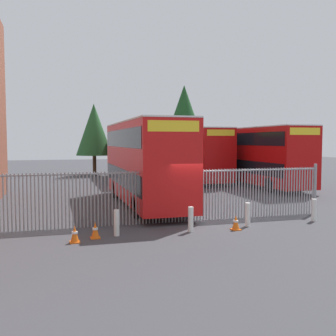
{
  "coord_description": "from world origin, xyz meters",
  "views": [
    {
      "loc": [
        -5.62,
        -15.52,
        3.41
      ],
      "look_at": [
        0.0,
        4.0,
        2.0
      ],
      "focal_mm": 41.69,
      "sensor_mm": 36.0,
      "label": 1
    }
  ],
  "objects_px": {
    "bollard_near_left": "(117,223)",
    "traffic_cone_by_gate": "(95,230)",
    "double_decker_bus_near_gate": "(144,160)",
    "bollard_center_front": "(191,219)",
    "bollard_near_right": "(248,215)",
    "double_decker_bus_far_back": "(136,152)",
    "double_decker_bus_behind_fence_right": "(195,153)",
    "bollard_far_right": "(314,210)",
    "traffic_cone_near_kerb": "(236,222)",
    "traffic_cone_mid_forecourt": "(75,234)",
    "double_decker_bus_behind_fence_left": "(260,154)"
  },
  "relations": [
    {
      "from": "double_decker_bus_behind_fence_left",
      "to": "bollard_near_right",
      "type": "xyz_separation_m",
      "value": [
        -7.29,
        -12.04,
        -1.95
      ]
    },
    {
      "from": "bollard_near_left",
      "to": "traffic_cone_by_gate",
      "type": "height_order",
      "value": "bollard_near_left"
    },
    {
      "from": "double_decker_bus_near_gate",
      "to": "double_decker_bus_behind_fence_left",
      "type": "distance_m",
      "value": 11.66
    },
    {
      "from": "double_decker_bus_near_gate",
      "to": "bollard_far_right",
      "type": "distance_m",
      "value": 8.79
    },
    {
      "from": "double_decker_bus_far_back",
      "to": "bollard_near_left",
      "type": "height_order",
      "value": "double_decker_bus_far_back"
    },
    {
      "from": "bollard_near_left",
      "to": "traffic_cone_near_kerb",
      "type": "xyz_separation_m",
      "value": [
        4.53,
        -0.33,
        -0.19
      ]
    },
    {
      "from": "bollard_center_front",
      "to": "traffic_cone_mid_forecourt",
      "type": "height_order",
      "value": "bollard_center_front"
    },
    {
      "from": "double_decker_bus_behind_fence_right",
      "to": "bollard_near_right",
      "type": "height_order",
      "value": "double_decker_bus_behind_fence_right"
    },
    {
      "from": "traffic_cone_by_gate",
      "to": "double_decker_bus_near_gate",
      "type": "bearing_deg",
      "value": 63.7
    },
    {
      "from": "double_decker_bus_near_gate",
      "to": "double_decker_bus_behind_fence_right",
      "type": "distance_m",
      "value": 12.92
    },
    {
      "from": "bollard_near_left",
      "to": "bollard_far_right",
      "type": "relative_size",
      "value": 1.0
    },
    {
      "from": "bollard_center_front",
      "to": "bollard_near_right",
      "type": "xyz_separation_m",
      "value": [
        2.51,
        0.27,
        0.0
      ]
    },
    {
      "from": "bollard_near_left",
      "to": "traffic_cone_mid_forecourt",
      "type": "bearing_deg",
      "value": -160.05
    },
    {
      "from": "bollard_near_left",
      "to": "bollard_near_right",
      "type": "distance_m",
      "value": 5.27
    },
    {
      "from": "double_decker_bus_behind_fence_left",
      "to": "bollard_near_right",
      "type": "height_order",
      "value": "double_decker_bus_behind_fence_left"
    },
    {
      "from": "bollard_near_left",
      "to": "bollard_center_front",
      "type": "relative_size",
      "value": 1.0
    },
    {
      "from": "bollard_near_left",
      "to": "traffic_cone_near_kerb",
      "type": "height_order",
      "value": "bollard_near_left"
    },
    {
      "from": "double_decker_bus_near_gate",
      "to": "bollard_near_left",
      "type": "distance_m",
      "value": 7.08
    },
    {
      "from": "double_decker_bus_far_back",
      "to": "double_decker_bus_near_gate",
      "type": "bearing_deg",
      "value": -99.53
    },
    {
      "from": "traffic_cone_near_kerb",
      "to": "double_decker_bus_far_back",
      "type": "bearing_deg",
      "value": 89.67
    },
    {
      "from": "bollard_near_right",
      "to": "bollard_far_right",
      "type": "xyz_separation_m",
      "value": [
        3.2,
        0.15,
        0.0
      ]
    },
    {
      "from": "double_decker_bus_behind_fence_left",
      "to": "double_decker_bus_far_back",
      "type": "bearing_deg",
      "value": 136.99
    },
    {
      "from": "double_decker_bus_behind_fence_right",
      "to": "traffic_cone_by_gate",
      "type": "xyz_separation_m",
      "value": [
        -10.06,
        -17.46,
        -2.13
      ]
    },
    {
      "from": "bollard_near_right",
      "to": "double_decker_bus_behind_fence_left",
      "type": "bearing_deg",
      "value": 58.82
    },
    {
      "from": "double_decker_bus_far_back",
      "to": "bollard_near_right",
      "type": "distance_m",
      "value": 19.53
    },
    {
      "from": "traffic_cone_by_gate",
      "to": "double_decker_bus_far_back",
      "type": "bearing_deg",
      "value": 74.59
    },
    {
      "from": "double_decker_bus_behind_fence_right",
      "to": "double_decker_bus_near_gate",
      "type": "bearing_deg",
      "value": -121.99
    },
    {
      "from": "double_decker_bus_behind_fence_right",
      "to": "traffic_cone_near_kerb",
      "type": "xyz_separation_m",
      "value": [
        -4.75,
        -17.65,
        -2.13
      ]
    },
    {
      "from": "bollard_center_front",
      "to": "bollard_near_left",
      "type": "bearing_deg",
      "value": 176.62
    },
    {
      "from": "double_decker_bus_behind_fence_left",
      "to": "bollard_far_right",
      "type": "relative_size",
      "value": 11.38
    },
    {
      "from": "bollard_near_right",
      "to": "traffic_cone_near_kerb",
      "type": "bearing_deg",
      "value": -149.02
    },
    {
      "from": "double_decker_bus_behind_fence_right",
      "to": "bollard_far_right",
      "type": "height_order",
      "value": "double_decker_bus_behind_fence_right"
    },
    {
      "from": "double_decker_bus_far_back",
      "to": "traffic_cone_near_kerb",
      "type": "xyz_separation_m",
      "value": [
        -0.12,
        -19.86,
        -2.13
      ]
    },
    {
      "from": "double_decker_bus_behind_fence_right",
      "to": "bollard_far_right",
      "type": "bearing_deg",
      "value": -92.74
    },
    {
      "from": "bollard_near_right",
      "to": "traffic_cone_mid_forecourt",
      "type": "relative_size",
      "value": 1.61
    },
    {
      "from": "double_decker_bus_behind_fence_left",
      "to": "bollard_far_right",
      "type": "height_order",
      "value": "double_decker_bus_behind_fence_left"
    },
    {
      "from": "bollard_near_right",
      "to": "bollard_far_right",
      "type": "relative_size",
      "value": 1.0
    },
    {
      "from": "bollard_center_front",
      "to": "double_decker_bus_far_back",
      "type": "bearing_deg",
      "value": 84.53
    },
    {
      "from": "bollard_near_right",
      "to": "traffic_cone_near_kerb",
      "type": "distance_m",
      "value": 0.88
    },
    {
      "from": "double_decker_bus_behind_fence_right",
      "to": "traffic_cone_near_kerb",
      "type": "distance_m",
      "value": 18.4
    },
    {
      "from": "double_decker_bus_far_back",
      "to": "traffic_cone_by_gate",
      "type": "relative_size",
      "value": 18.32
    },
    {
      "from": "bollard_near_right",
      "to": "double_decker_bus_near_gate",
      "type": "bearing_deg",
      "value": 114.39
    },
    {
      "from": "double_decker_bus_near_gate",
      "to": "bollard_near_left",
      "type": "height_order",
      "value": "double_decker_bus_near_gate"
    },
    {
      "from": "double_decker_bus_near_gate",
      "to": "traffic_cone_by_gate",
      "type": "relative_size",
      "value": 18.32
    },
    {
      "from": "double_decker_bus_behind_fence_left",
      "to": "traffic_cone_near_kerb",
      "type": "relative_size",
      "value": 18.32
    },
    {
      "from": "double_decker_bus_behind_fence_right",
      "to": "bollard_near_left",
      "type": "bearing_deg",
      "value": -118.2
    },
    {
      "from": "traffic_cone_by_gate",
      "to": "traffic_cone_near_kerb",
      "type": "xyz_separation_m",
      "value": [
        5.31,
        -0.19,
        0.0
      ]
    },
    {
      "from": "bollard_near_left",
      "to": "bollard_near_right",
      "type": "height_order",
      "value": "same"
    },
    {
      "from": "double_decker_bus_near_gate",
      "to": "bollard_far_right",
      "type": "xyz_separation_m",
      "value": [
        6.03,
        -6.09,
        -1.95
      ]
    },
    {
      "from": "traffic_cone_by_gate",
      "to": "traffic_cone_mid_forecourt",
      "type": "relative_size",
      "value": 1.0
    }
  ]
}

